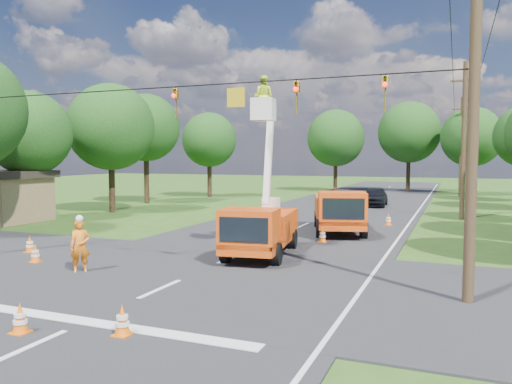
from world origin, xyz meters
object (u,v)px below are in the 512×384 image
at_px(traffic_cone_2, 270,237).
at_px(traffic_cone_7, 389,219).
at_px(traffic_cone_0, 20,319).
at_px(tree_far_b, 409,132).
at_px(tree_left_e, 146,128).
at_px(traffic_cone_3, 322,235).
at_px(pole_right_mid, 464,139).
at_px(traffic_cone_5, 30,244).
at_px(tree_left_f, 209,140).
at_px(second_truck, 339,210).
at_px(traffic_cone_1, 122,321).
at_px(tree_left_c, 29,133).
at_px(pole_right_far, 461,146).
at_px(tree_left_d, 111,127).
at_px(traffic_cone_4, 35,254).
at_px(tree_far_c, 472,137).
at_px(pole_right_near, 473,114).
at_px(tree_far_a, 336,138).
at_px(distant_car, 375,197).
at_px(bucket_truck, 261,218).
at_px(ground_worker, 80,246).

xyz_separation_m(traffic_cone_2, traffic_cone_7, (4.22, 8.46, 0.00)).
xyz_separation_m(traffic_cone_0, tree_far_b, (3.87, 51.33, 6.45)).
distance_m(tree_left_e, tree_far_b, 30.35).
height_order(traffic_cone_0, traffic_cone_3, same).
relative_size(pole_right_mid, tree_far_b, 0.97).
distance_m(traffic_cone_2, traffic_cone_5, 10.23).
bearing_deg(tree_left_f, second_truck, -47.52).
bearing_deg(traffic_cone_7, traffic_cone_1, -98.79).
bearing_deg(tree_left_f, tree_left_c, -94.63).
xyz_separation_m(traffic_cone_3, pole_right_mid, (6.09, 12.04, 4.75)).
xyz_separation_m(traffic_cone_5, pole_right_far, (16.72, 39.04, 4.75)).
bearing_deg(second_truck, pole_right_mid, 39.53).
bearing_deg(tree_left_c, tree_left_d, 75.96).
xyz_separation_m(traffic_cone_4, tree_far_c, (15.98, 42.44, 5.70)).
distance_m(pole_right_near, tree_far_a, 45.08).
xyz_separation_m(second_truck, distant_car, (-0.45, 15.35, -0.43)).
distance_m(pole_right_near, tree_far_c, 42.02).
bearing_deg(traffic_cone_2, traffic_cone_0, -95.25).
bearing_deg(pole_right_mid, distant_car, 134.99).
relative_size(pole_right_far, tree_far_b, 0.97).
height_order(second_truck, traffic_cone_7, second_truck).
distance_m(bucket_truck, pole_right_far, 37.00).
distance_m(traffic_cone_2, tree_left_c, 17.73).
relative_size(distant_car, traffic_cone_0, 6.32).
xyz_separation_m(tree_left_d, tree_far_a, (10.00, 28.00, 0.06)).
relative_size(tree_left_d, tree_far_c, 1.01).
distance_m(traffic_cone_0, traffic_cone_7, 22.06).
bearing_deg(traffic_cone_0, traffic_cone_1, 18.39).
bearing_deg(distant_car, traffic_cone_2, -97.68).
height_order(traffic_cone_3, tree_left_c, tree_left_c).
distance_m(traffic_cone_0, traffic_cone_5, 10.36).
relative_size(traffic_cone_5, pole_right_near, 0.07).
distance_m(distant_car, tree_left_f, 17.90).
bearing_deg(pole_right_near, tree_left_f, 127.84).
distance_m(bucket_truck, distant_car, 22.54).
distance_m(traffic_cone_3, tree_left_d, 19.65).
bearing_deg(second_truck, tree_far_c, 60.79).
height_order(traffic_cone_0, pole_right_mid, pole_right_mid).
height_order(traffic_cone_1, traffic_cone_3, same).
height_order(tree_left_c, tree_far_c, tree_far_c).
bearing_deg(traffic_cone_5, tree_left_c, 135.85).
bearing_deg(tree_left_d, pole_right_far, 46.77).
distance_m(tree_left_d, tree_left_f, 15.01).
relative_size(traffic_cone_1, pole_right_mid, 0.07).
height_order(traffic_cone_2, pole_right_mid, pole_right_mid).
bearing_deg(traffic_cone_3, traffic_cone_2, -147.16).
bearing_deg(tree_left_f, traffic_cone_7, -37.70).
bearing_deg(traffic_cone_7, ground_worker, -117.42).
distance_m(second_truck, pole_right_near, 13.22).
distance_m(tree_left_c, tree_left_f, 21.07).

